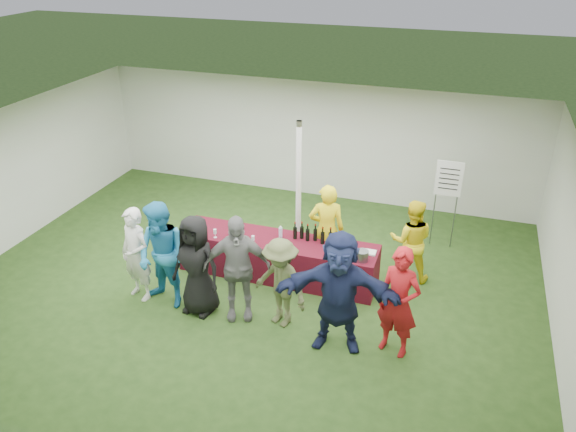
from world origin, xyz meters
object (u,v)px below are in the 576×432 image
(serving_table, at_px, (278,257))
(customer_5, at_px, (339,292))
(customer_6, at_px, (399,302))
(customer_0, at_px, (136,254))
(customer_2, at_px, (197,265))
(customer_3, at_px, (237,268))
(customer_4, at_px, (281,283))
(wine_list_sign, at_px, (448,185))
(staff_pourer, at_px, (326,230))
(dump_bucket, at_px, (362,256))
(staff_back, at_px, (411,241))
(customer_1, at_px, (162,256))

(serving_table, relative_size, customer_5, 1.85)
(customer_6, bearing_deg, customer_5, -153.89)
(customer_0, xyz_separation_m, customer_2, (1.14, -0.04, 0.03))
(customer_3, bearing_deg, customer_4, -18.06)
(customer_2, distance_m, customer_5, 2.37)
(wine_list_sign, height_order, customer_6, wine_list_sign)
(staff_pourer, relative_size, customer_4, 1.15)
(dump_bucket, height_order, wine_list_sign, wine_list_sign)
(wine_list_sign, distance_m, customer_6, 3.50)
(customer_0, bearing_deg, staff_back, 42.68)
(dump_bucket, xyz_separation_m, staff_pourer, (-0.77, 0.61, 0.04))
(staff_back, xyz_separation_m, customer_4, (-1.75, -1.96, -0.01))
(dump_bucket, xyz_separation_m, staff_back, (0.70, 0.88, -0.07))
(customer_5, xyz_separation_m, customer_6, (0.85, 0.15, -0.10))
(serving_table, bearing_deg, customer_3, -98.88)
(dump_bucket, relative_size, customer_0, 0.13)
(customer_5, bearing_deg, customer_1, 169.83)
(customer_1, bearing_deg, customer_6, 14.61)
(staff_back, bearing_deg, serving_table, 10.02)
(staff_back, height_order, customer_1, customer_1)
(wine_list_sign, distance_m, customer_4, 4.07)
(customer_1, bearing_deg, staff_pourer, 52.51)
(wine_list_sign, distance_m, staff_pourer, 2.59)
(customer_6, bearing_deg, dump_bucket, 139.77)
(wine_list_sign, relative_size, customer_0, 1.08)
(serving_table, xyz_separation_m, staff_back, (2.26, 0.66, 0.40))
(wine_list_sign, height_order, staff_back, wine_list_sign)
(serving_table, distance_m, dump_bucket, 1.65)
(customer_0, xyz_separation_m, customer_5, (3.50, -0.18, 0.14))
(staff_pourer, height_order, customer_6, staff_pourer)
(serving_table, height_order, customer_4, customer_4)
(staff_pourer, distance_m, customer_0, 3.31)
(staff_pourer, height_order, customer_0, staff_pourer)
(dump_bucket, height_order, customer_4, customer_4)
(customer_5, bearing_deg, customer_4, 159.01)
(customer_3, relative_size, customer_5, 0.94)
(customer_5, bearing_deg, customer_6, 2.28)
(wine_list_sign, bearing_deg, staff_back, -108.35)
(customer_2, bearing_deg, customer_0, -174.21)
(customer_0, relative_size, customer_1, 0.90)
(serving_table, distance_m, customer_6, 2.77)
(serving_table, height_order, customer_6, customer_6)
(dump_bucket, height_order, customer_1, customer_1)
(customer_0, relative_size, customer_4, 1.09)
(wine_list_sign, xyz_separation_m, staff_back, (-0.46, -1.40, -0.54))
(wine_list_sign, bearing_deg, customer_5, -109.06)
(staff_back, distance_m, customer_4, 2.63)
(customer_0, distance_m, customer_4, 2.53)
(serving_table, xyz_separation_m, customer_0, (-2.02, -1.36, 0.46))
(customer_3, bearing_deg, customer_0, 160.95)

